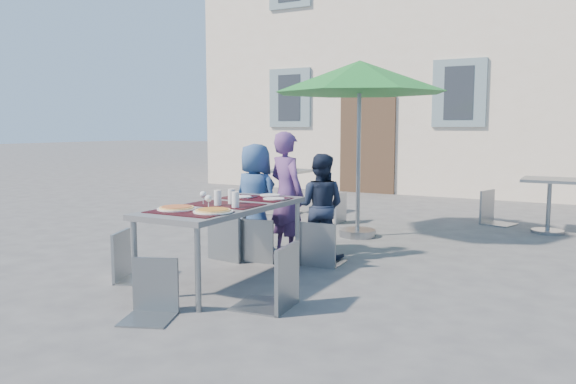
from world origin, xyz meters
The scene contains 22 objects.
ground centered at (0.00, 0.00, 0.00)m, with size 90.00×90.00×0.00m, color #464648.
building centered at (0.00, 11.50, 4.85)m, with size 13.60×8.20×11.10m.
dining_table centered at (-0.56, -0.21, 0.70)m, with size 0.80×1.85×0.76m.
pizza_near_left centered at (-0.74, -0.69, 0.77)m, with size 0.35×0.35×0.03m.
pizza_near_right centered at (-0.36, -0.67, 0.77)m, with size 0.35×0.35×0.03m.
glassware centered at (-0.51, -0.29, 0.83)m, with size 0.47×0.45×0.15m.
place_settings centered at (-0.53, 0.44, 0.76)m, with size 0.64×0.50×0.01m.
child_0 centered at (-0.96, 1.00, 0.65)m, with size 0.64×0.41×1.30m, color #2E4D7F.
child_1 centered at (-0.58, 1.06, 0.72)m, with size 0.53×0.35×1.44m, color #5B3872.
child_2 centered at (-0.17, 1.11, 0.60)m, with size 0.58×0.34×1.20m, color #182035.
chair_0 centered at (-1.04, 0.58, 0.61)m, with size 0.51×0.52×1.04m.
chair_1 centered at (-0.71, 0.66, 0.54)m, with size 0.48×0.48×0.92m.
chair_2 centered at (-0.01, 0.80, 0.53)m, with size 0.42×0.43×0.91m.
chair_3 centered at (-1.39, -0.62, 0.54)m, with size 0.53×0.53×0.92m.
chair_4 centered at (0.27, -0.69, 0.60)m, with size 0.50×0.50×1.02m.
chair_5 centered at (-0.48, -1.33, 0.50)m, with size 0.49×0.50×0.86m.
patio_umbrella centered at (-0.27, 2.52, 2.13)m, with size 2.33×2.33×2.37m.
cafe_table_0 centered at (-2.10, 3.93, 0.52)m, with size 0.71×0.71×0.76m.
bg_chair_l_0 centered at (-2.48, 3.71, 0.57)m, with size 0.57×0.57×0.96m.
bg_chair_r_0 centered at (-1.00, 3.43, 0.53)m, with size 0.41×0.40×0.90m.
cafe_table_1 centered at (2.01, 4.07, 0.54)m, with size 0.72×0.72×0.77m.
bg_chair_l_1 centered at (1.20, 4.50, 0.58)m, with size 0.55×0.54×0.98m.
Camera 1 is at (2.52, -4.60, 1.49)m, focal length 35.00 mm.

